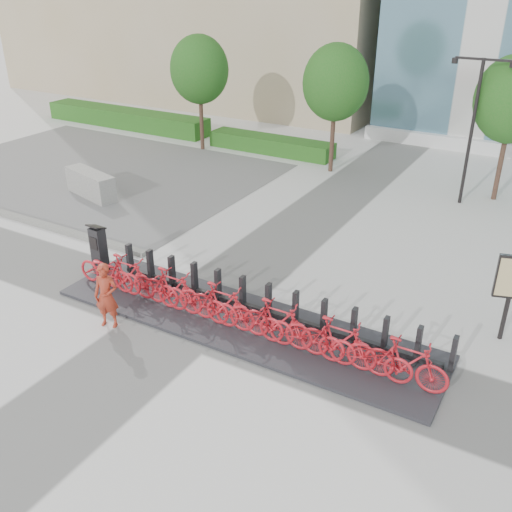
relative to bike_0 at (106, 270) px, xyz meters
The scene contains 24 objects.
ground 2.66m from the bike_0, ahead, with size 120.00×120.00×0.00m, color silver.
gravel_patch 10.24m from the bike_0, 136.39° to the left, with size 14.00×14.00×0.00m, color slate.
hedge_a 17.71m from the bike_0, 130.07° to the left, with size 10.00×1.40×0.90m, color #1A3E1A.
hedge_b 13.47m from the bike_0, 100.27° to the left, with size 6.00×1.20×0.70m, color #1A3E1A.
tree_0 13.55m from the bike_0, 114.14° to the left, with size 2.60×2.60×5.10m.
tree_1 12.48m from the bike_0, 84.78° to the left, with size 2.60×2.60×5.10m.
streetlamp 13.13m from the bike_0, 59.15° to the left, with size 2.00×0.20×5.00m.
dock_pad 3.95m from the bike_0, ahead, with size 9.60×2.40×0.08m, color #2B2B30.
dock_rail_posts 4.40m from the bike_0, 10.81° to the left, with size 8.74×0.50×0.85m, color black, non-canonical shape.
bike_0 is the anchor object (origin of this frame).
bike_1 0.72m from the bike_0, ahead, with size 0.49×1.74×1.05m, color red.
bike_2 1.44m from the bike_0, ahead, with size 0.63×1.79×0.94m, color red.
bike_3 2.16m from the bike_0, ahead, with size 0.49×1.74×1.05m, color red.
bike_4 2.88m from the bike_0, ahead, with size 0.63×1.79×0.94m, color red.
bike_5 3.60m from the bike_0, ahead, with size 0.49×1.74×1.05m, color red.
bike_6 4.32m from the bike_0, ahead, with size 0.63×1.79×0.94m, color red.
bike_7 5.04m from the bike_0, ahead, with size 0.49×1.74×1.05m, color red.
bike_8 5.76m from the bike_0, ahead, with size 0.63×1.79×0.94m, color red.
bike_9 6.48m from the bike_0, ahead, with size 0.49×1.74×1.05m, color red.
bike_10 7.20m from the bike_0, ahead, with size 0.63×1.79×0.94m, color red.
bike_11 7.92m from the bike_0, ahead, with size 0.49×1.74×1.05m, color red.
kiosk 0.97m from the bike_0, 144.02° to the left, with size 0.44×0.38×1.41m.
worker_red 1.79m from the bike_0, 45.59° to the right, with size 0.58×0.38×1.60m, color #9E2F1C.
jersey_barrier 7.24m from the bike_0, 137.88° to the left, with size 2.44×0.67×0.94m, color #A9A8A1.
Camera 1 is at (7.32, -9.38, 7.52)m, focal length 40.00 mm.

